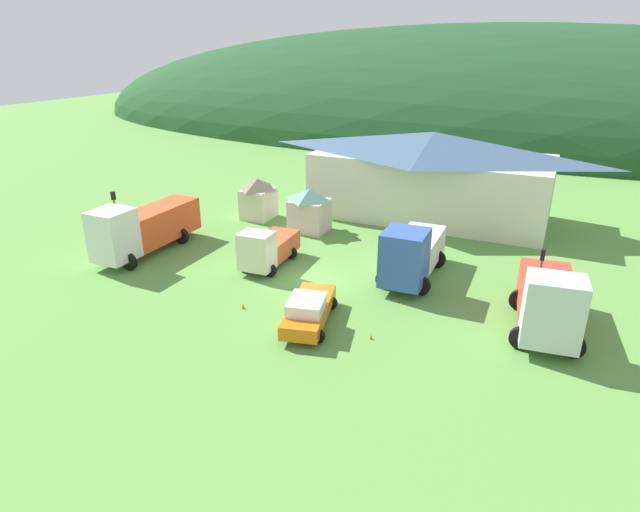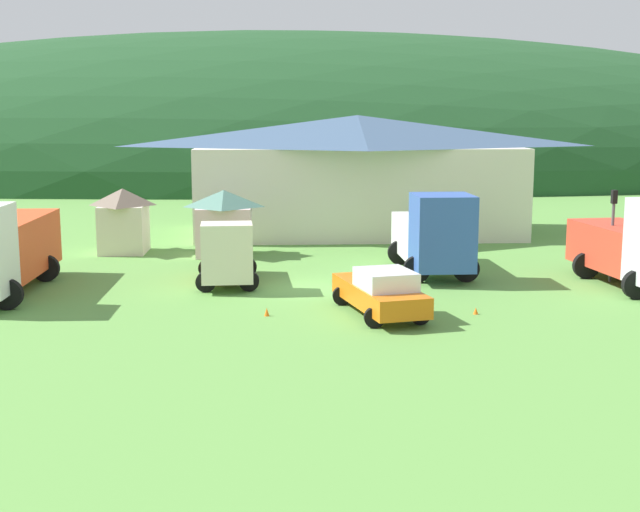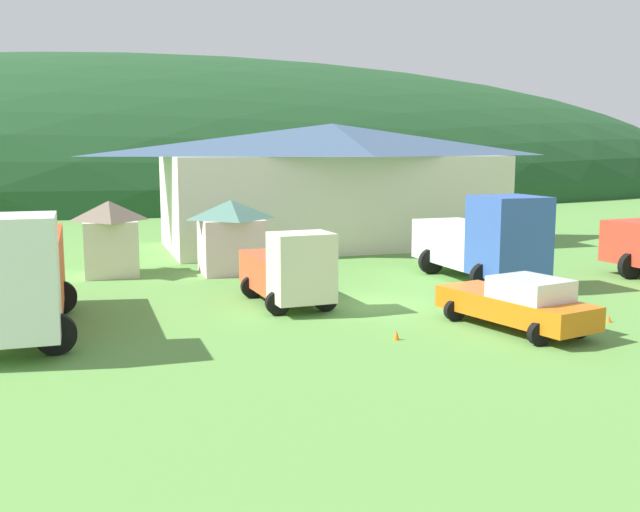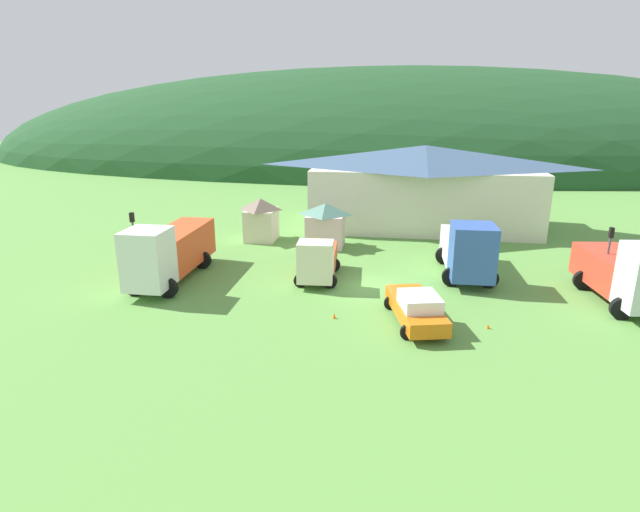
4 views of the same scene
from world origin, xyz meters
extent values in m
plane|color=#5B9342|center=(0.00, 0.00, 0.00)|extent=(200.00, 200.00, 0.00)
ellipsoid|color=#1E4723|center=(0.00, 65.04, 0.00)|extent=(147.72, 60.00, 31.53)
cube|color=silver|center=(3.39, 15.44, 2.50)|extent=(18.00, 8.22, 5.01)
pyramid|color=#3D5675|center=(3.39, 15.44, 5.88)|extent=(19.44, 8.88, 1.75)
cube|color=beige|center=(-8.82, 9.25, 1.19)|extent=(2.21, 2.51, 2.38)
pyramid|color=#6B5B4C|center=(-8.82, 9.25, 2.79)|extent=(2.38, 2.71, 0.83)
cube|color=beige|center=(-3.76, 8.18, 1.19)|extent=(2.63, 2.40, 2.37)
pyramid|color=#4C7A6B|center=(-3.76, 8.18, 2.79)|extent=(2.84, 2.59, 0.83)
cube|color=white|center=(-11.68, -3.14, 2.14)|extent=(2.22, 2.37, 3.19)
cube|color=black|center=(-11.68, -3.26, 2.84)|extent=(1.20, 1.89, 1.02)
cube|color=#E04C23|center=(-11.69, 1.06, 1.68)|extent=(2.23, 6.05, 2.26)
cylinder|color=black|center=(-10.73, -3.14, 0.55)|extent=(1.10, 0.30, 1.10)
cylinder|color=black|center=(-12.64, -3.14, 0.55)|extent=(1.10, 0.30, 1.10)
cylinder|color=black|center=(-10.74, 1.97, 0.55)|extent=(1.10, 0.30, 1.10)
cylinder|color=black|center=(-12.65, 1.97, 0.55)|extent=(1.10, 0.30, 1.10)
cube|color=beige|center=(-3.11, -0.40, 1.54)|extent=(2.06, 1.68, 2.29)
cube|color=black|center=(-3.10, -0.47, 2.05)|extent=(1.14, 1.31, 0.73)
cube|color=#DB512D|center=(-3.25, 2.11, 1.01)|extent=(2.17, 3.57, 1.23)
cylinder|color=black|center=(-2.27, -0.35, 0.40)|extent=(0.80, 0.30, 0.80)
cylinder|color=black|center=(-3.94, -0.44, 0.40)|extent=(0.80, 0.30, 0.80)
cylinder|color=black|center=(-2.45, 2.68, 0.40)|extent=(0.80, 0.30, 0.80)
cylinder|color=black|center=(-4.12, 2.58, 0.40)|extent=(0.80, 0.30, 0.80)
cube|color=#3356AD|center=(5.59, 1.03, 2.09)|extent=(2.42, 2.55, 3.08)
cube|color=black|center=(5.59, 0.91, 2.76)|extent=(1.32, 2.03, 0.98)
cube|color=silver|center=(5.50, 4.58, 1.41)|extent=(2.47, 4.67, 1.71)
cylinder|color=black|center=(6.62, 1.06, 0.55)|extent=(1.10, 0.30, 1.10)
cylinder|color=black|center=(4.56, 1.01, 0.55)|extent=(1.10, 0.30, 1.10)
cylinder|color=black|center=(6.51, 5.30, 0.55)|extent=(1.10, 0.30, 1.10)
cylinder|color=black|center=(4.46, 5.25, 0.55)|extent=(1.10, 0.30, 1.10)
cube|color=silver|center=(13.40, -2.39, 2.15)|extent=(2.70, 2.22, 3.19)
cube|color=black|center=(13.41, -2.49, 2.85)|extent=(1.51, 1.70, 1.02)
cube|color=red|center=(13.01, 0.96, 1.45)|extent=(3.03, 5.05, 1.79)
cylinder|color=black|center=(14.49, -2.26, 0.55)|extent=(1.10, 0.30, 1.10)
cylinder|color=black|center=(12.31, -2.52, 0.55)|extent=(1.10, 0.30, 1.10)
cylinder|color=black|center=(14.01, 1.80, 0.55)|extent=(1.10, 0.30, 1.10)
cylinder|color=black|center=(11.84, 1.54, 0.55)|extent=(1.10, 0.30, 1.10)
cube|color=orange|center=(2.38, -4.47, 0.69)|extent=(3.00, 5.39, 0.70)
cube|color=silver|center=(2.52, -5.06, 1.35)|extent=(2.13, 2.38, 0.62)
cylinder|color=black|center=(3.57, -5.96, 0.34)|extent=(0.68, 0.24, 0.68)
cylinder|color=black|center=(2.01, -6.34, 0.34)|extent=(0.68, 0.24, 0.68)
cylinder|color=black|center=(2.75, -2.59, 0.34)|extent=(0.68, 0.24, 0.68)
cylinder|color=black|center=(1.19, -2.97, 0.34)|extent=(0.68, 0.24, 0.68)
cylinder|color=#4C4C51|center=(-13.63, -0.86, 1.78)|extent=(0.12, 0.12, 3.57)
cube|color=black|center=(-13.63, -0.86, 3.84)|extent=(0.20, 0.24, 0.55)
sphere|color=green|center=(-13.63, -0.73, 3.84)|extent=(0.14, 0.14, 0.14)
cylinder|color=#4C4C51|center=(12.59, 0.83, 1.62)|extent=(0.12, 0.12, 3.25)
cube|color=black|center=(12.59, 0.83, 3.52)|extent=(0.20, 0.24, 0.55)
sphere|color=yellow|center=(12.59, 0.96, 3.52)|extent=(0.14, 0.14, 0.14)
cone|color=orange|center=(-1.52, -4.55, 0.00)|extent=(0.36, 0.36, 0.58)
cone|color=orange|center=(5.74, -4.62, 0.00)|extent=(0.36, 0.36, 0.48)
camera|label=1|loc=(12.84, -25.68, 13.31)|focal=29.85mm
camera|label=2|loc=(-1.03, -33.17, 6.93)|focal=47.84mm
camera|label=3|loc=(-9.93, -23.37, 5.45)|focal=41.38mm
camera|label=4|loc=(1.30, -27.57, 10.23)|focal=28.86mm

